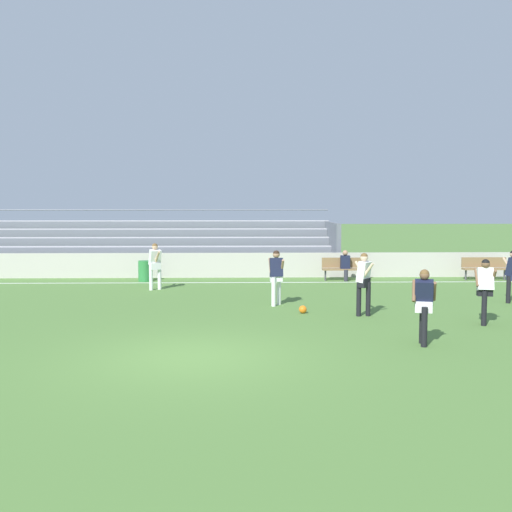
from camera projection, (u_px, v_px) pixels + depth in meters
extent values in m
plane|color=#517A38|center=(192.00, 357.00, 11.94)|extent=(160.00, 160.00, 0.00)
cube|color=white|center=(216.00, 283.00, 23.24)|extent=(44.00, 0.12, 0.01)
cube|color=#BCB7AD|center=(217.00, 265.00, 24.84)|extent=(48.00, 0.16, 1.02)
cube|color=#B2B2B7|center=(127.00, 266.00, 25.77)|extent=(18.38, 0.36, 0.08)
cube|color=slate|center=(126.00, 271.00, 25.58)|extent=(18.38, 0.04, 0.37)
cube|color=#B2B2B7|center=(130.00, 256.00, 26.46)|extent=(18.38, 0.36, 0.08)
cube|color=slate|center=(129.00, 261.00, 26.28)|extent=(18.38, 0.04, 0.37)
cube|color=#B2B2B7|center=(133.00, 247.00, 27.16)|extent=(18.38, 0.36, 0.08)
cube|color=slate|center=(132.00, 251.00, 26.98)|extent=(18.38, 0.04, 0.37)
cube|color=#B2B2B7|center=(135.00, 238.00, 27.86)|extent=(18.38, 0.36, 0.08)
cube|color=slate|center=(135.00, 242.00, 27.68)|extent=(18.38, 0.04, 0.37)
cube|color=#B2B2B7|center=(138.00, 229.00, 28.56)|extent=(18.38, 0.36, 0.08)
cube|color=slate|center=(137.00, 233.00, 28.38)|extent=(18.38, 0.04, 0.37)
cube|color=#B2B2B7|center=(140.00, 221.00, 29.26)|extent=(18.38, 0.36, 0.08)
cube|color=slate|center=(140.00, 225.00, 29.07)|extent=(18.38, 0.04, 0.37)
cube|color=slate|center=(332.00, 246.00, 27.76)|extent=(0.20, 4.03, 2.20)
cylinder|color=slate|center=(141.00, 210.00, 29.46)|extent=(18.38, 0.06, 0.06)
cube|color=olive|center=(345.00, 269.00, 23.84)|extent=(1.80, 0.40, 0.06)
cube|color=olive|center=(344.00, 263.00, 24.00)|extent=(1.80, 0.05, 0.40)
cylinder|color=#47474C|center=(325.00, 275.00, 23.84)|extent=(0.07, 0.07, 0.45)
cylinder|color=#47474C|center=(365.00, 275.00, 23.88)|extent=(0.07, 0.07, 0.45)
cube|color=olive|center=(485.00, 269.00, 23.98)|extent=(1.80, 0.40, 0.06)
cube|color=olive|center=(484.00, 262.00, 24.14)|extent=(1.80, 0.05, 0.40)
cylinder|color=#47474C|center=(466.00, 275.00, 23.98)|extent=(0.07, 0.07, 0.45)
cylinder|color=#47474C|center=(504.00, 274.00, 24.02)|extent=(0.07, 0.07, 0.45)
cylinder|color=#2D7F3D|center=(145.00, 271.00, 23.64)|extent=(0.52, 0.52, 0.81)
cylinder|color=#2D2D38|center=(346.00, 276.00, 23.64)|extent=(0.16, 0.16, 0.45)
cube|color=#191E38|center=(345.00, 262.00, 23.81)|extent=(0.36, 0.24, 0.52)
sphere|color=#A87A5B|center=(345.00, 253.00, 23.78)|extent=(0.21, 0.21, 0.21)
cylinder|color=black|center=(368.00, 299.00, 16.29)|extent=(0.13, 0.13, 0.93)
cylinder|color=black|center=(359.00, 299.00, 16.26)|extent=(0.13, 0.13, 0.93)
cube|color=black|center=(364.00, 283.00, 16.23)|extent=(0.40, 0.42, 0.24)
cube|color=white|center=(364.00, 272.00, 16.21)|extent=(0.47, 0.48, 0.59)
cylinder|color=beige|center=(368.00, 271.00, 16.02)|extent=(0.33, 0.29, 0.47)
cylinder|color=beige|center=(360.00, 270.00, 16.39)|extent=(0.33, 0.29, 0.47)
sphere|color=beige|center=(364.00, 257.00, 16.17)|extent=(0.21, 0.21, 0.21)
sphere|color=brown|center=(364.00, 257.00, 16.17)|extent=(0.20, 0.20, 0.20)
cylinder|color=white|center=(274.00, 292.00, 17.84)|extent=(0.13, 0.13, 0.87)
cylinder|color=white|center=(279.00, 290.00, 18.12)|extent=(0.13, 0.13, 0.87)
cube|color=white|center=(276.00, 277.00, 17.95)|extent=(0.38, 0.25, 0.24)
cube|color=#191E38|center=(276.00, 267.00, 17.92)|extent=(0.40, 0.33, 0.59)
cylinder|color=#A87A5B|center=(270.00, 266.00, 18.03)|extent=(0.11, 0.39, 0.45)
cylinder|color=#A87A5B|center=(282.00, 266.00, 17.80)|extent=(0.11, 0.39, 0.45)
sphere|color=#A87A5B|center=(276.00, 254.00, 17.89)|extent=(0.21, 0.21, 0.21)
sphere|color=black|center=(276.00, 254.00, 17.89)|extent=(0.20, 0.20, 0.20)
cylinder|color=white|center=(159.00, 277.00, 21.36)|extent=(0.13, 0.13, 0.87)
cylinder|color=white|center=(151.00, 278.00, 21.18)|extent=(0.13, 0.13, 0.87)
cube|color=white|center=(155.00, 266.00, 21.24)|extent=(0.42, 0.37, 0.24)
cube|color=white|center=(155.00, 258.00, 21.21)|extent=(0.50, 0.49, 0.60)
cylinder|color=#D6A884|center=(157.00, 257.00, 21.03)|extent=(0.26, 0.39, 0.44)
cylinder|color=#D6A884|center=(153.00, 256.00, 21.38)|extent=(0.26, 0.39, 0.44)
sphere|color=#D6A884|center=(155.00, 247.00, 21.18)|extent=(0.21, 0.21, 0.21)
sphere|color=brown|center=(155.00, 246.00, 21.17)|extent=(0.20, 0.20, 0.20)
cylinder|color=black|center=(508.00, 290.00, 18.40)|extent=(0.13, 0.13, 0.84)
cylinder|color=#D6A884|center=(508.00, 265.00, 18.60)|extent=(0.28, 0.34, 0.47)
cylinder|color=black|center=(484.00, 308.00, 14.98)|extent=(0.13, 0.13, 0.87)
cylinder|color=black|center=(484.00, 307.00, 15.24)|extent=(0.13, 0.13, 0.87)
cube|color=black|center=(485.00, 291.00, 15.08)|extent=(0.39, 0.28, 0.24)
cube|color=white|center=(485.00, 279.00, 15.05)|extent=(0.44, 0.43, 0.60)
cylinder|color=brown|center=(477.00, 278.00, 15.10)|extent=(0.14, 0.39, 0.45)
cylinder|color=brown|center=(494.00, 278.00, 15.00)|extent=(0.14, 0.39, 0.45)
sphere|color=brown|center=(486.00, 264.00, 15.02)|extent=(0.21, 0.21, 0.21)
sphere|color=black|center=(486.00, 263.00, 15.02)|extent=(0.20, 0.20, 0.20)
cylinder|color=black|center=(422.00, 324.00, 13.09)|extent=(0.13, 0.13, 0.86)
cylinder|color=black|center=(424.00, 327.00, 12.75)|extent=(0.13, 0.13, 0.86)
cube|color=white|center=(424.00, 307.00, 12.89)|extent=(0.41, 0.31, 0.24)
cube|color=#191E38|center=(424.00, 293.00, 12.86)|extent=(0.47, 0.46, 0.60)
cylinder|color=brown|center=(434.00, 291.00, 12.81)|extent=(0.18, 0.39, 0.46)
cylinder|color=brown|center=(414.00, 291.00, 12.90)|extent=(0.18, 0.39, 0.46)
sphere|color=brown|center=(424.00, 275.00, 12.83)|extent=(0.21, 0.21, 0.21)
sphere|color=brown|center=(425.00, 274.00, 12.82)|extent=(0.20, 0.20, 0.20)
sphere|color=orange|center=(303.00, 309.00, 16.71)|extent=(0.22, 0.22, 0.22)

